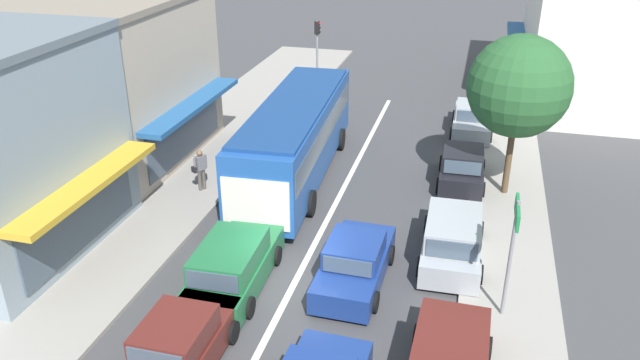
{
  "coord_description": "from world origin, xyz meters",
  "views": [
    {
      "loc": [
        4.69,
        -14.82,
        10.81
      ],
      "look_at": [
        -0.45,
        4.7,
        1.2
      ],
      "focal_mm": 35.0,
      "sensor_mm": 36.0,
      "label": 1
    }
  ],
  "objects": [
    {
      "name": "lane_centre_line",
      "position": [
        0.0,
        4.0,
        0.0
      ],
      "size": [
        0.2,
        28.0,
        0.01
      ],
      "primitive_type": "cube",
      "color": "silver",
      "rests_on": "ground"
    },
    {
      "name": "directional_road_sign",
      "position": [
        5.99,
        -0.12,
        2.68
      ],
      "size": [
        0.1,
        1.4,
        3.6
      ],
      "color": "gray",
      "rests_on": "ground"
    },
    {
      "name": "street_tree_right",
      "position": [
        6.08,
        7.66,
        4.3
      ],
      "size": [
        3.69,
        3.69,
        6.15
      ],
      "color": "brown",
      "rests_on": "ground"
    },
    {
      "name": "pedestrian_with_handbag_near",
      "position": [
        -5.19,
        4.87,
        1.07
      ],
      "size": [
        0.46,
        0.63,
        1.63
      ],
      "color": "#4C4742",
      "rests_on": "sidewalk_left"
    },
    {
      "name": "wagon_adjacent_lane_trail",
      "position": [
        -1.66,
        -0.66,
        0.75
      ],
      "size": [
        2.06,
        4.56,
        1.58
      ],
      "color": "#1E6638",
      "rests_on": "ground"
    },
    {
      "name": "traffic_light_downstreet",
      "position": [
        -4.0,
        17.63,
        2.85
      ],
      "size": [
        0.33,
        0.24,
        4.2
      ],
      "color": "gray",
      "rests_on": "ground"
    },
    {
      "name": "sidewalk_left",
      "position": [
        -6.8,
        6.0,
        0.07
      ],
      "size": [
        5.2,
        44.0,
        0.14
      ],
      "primitive_type": "cube",
      "color": "gray",
      "rests_on": "ground"
    },
    {
      "name": "parked_sedan_kerb_rear",
      "position": [
        4.58,
        14.12,
        0.66
      ],
      "size": [
        1.95,
        4.23,
        1.47
      ],
      "color": "#9EA3A8",
      "rests_on": "ground"
    },
    {
      "name": "parked_hatchback_kerb_third",
      "position": [
        4.41,
        8.23,
        0.71
      ],
      "size": [
        1.9,
        3.75,
        1.54
      ],
      "color": "black",
      "rests_on": "ground"
    },
    {
      "name": "ground_plane",
      "position": [
        0.0,
        0.0,
        0.0
      ],
      "size": [
        140.0,
        140.0,
        0.0
      ],
      "primitive_type": "plane",
      "color": "#3F3F42"
    },
    {
      "name": "sedan_behind_bus_near",
      "position": [
        1.72,
        0.51,
        0.66
      ],
      "size": [
        1.96,
        4.23,
        1.47
      ],
      "color": "navy",
      "rests_on": "ground"
    },
    {
      "name": "parked_wagon_kerb_second",
      "position": [
        4.43,
        2.59,
        0.75
      ],
      "size": [
        2.01,
        4.54,
        1.58
      ],
      "color": "#9EA3A8",
      "rests_on": "ground"
    },
    {
      "name": "shopfront_mid_block",
      "position": [
        -10.18,
        7.19,
        3.42
      ],
      "size": [
        7.61,
        7.97,
        6.85
      ],
      "color": "#B2A38E",
      "rests_on": "ground"
    },
    {
      "name": "building_right_far",
      "position": [
        11.48,
        21.63,
        3.76
      ],
      "size": [
        9.98,
        12.82,
        7.53
      ],
      "color": "silver",
      "rests_on": "ground"
    },
    {
      "name": "kerb_right",
      "position": [
        6.2,
        6.0,
        0.06
      ],
      "size": [
        2.8,
        44.0,
        0.12
      ],
      "primitive_type": "cube",
      "color": "gray",
      "rests_on": "ground"
    },
    {
      "name": "hatchback_adjacent_lane_lead",
      "position": [
        -1.6,
        -4.15,
        0.71
      ],
      "size": [
        1.83,
        3.7,
        1.54
      ],
      "color": "#561E19",
      "rests_on": "ground"
    },
    {
      "name": "city_bus",
      "position": [
        -2.08,
        7.09,
        1.88
      ],
      "size": [
        3.15,
        10.97,
        3.23
      ],
      "color": "#1E4C99",
      "rests_on": "ground"
    }
  ]
}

